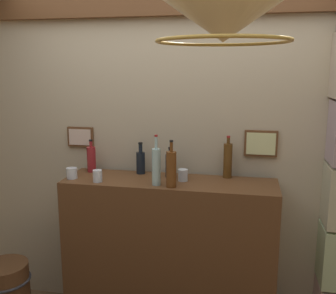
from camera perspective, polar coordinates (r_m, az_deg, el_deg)
panelled_rear_partition at (r=2.96m, az=1.29°, el=0.97°), size 3.44×0.15×2.63m
bar_shelf_unit at (r=2.96m, az=0.20°, el=-15.64°), size 1.49×0.42×1.15m
liquor_bottle_vodka at (r=2.82m, az=8.70°, el=-1.90°), size 0.06×0.06×0.30m
liquor_bottle_scotch at (r=2.91m, az=-4.01°, el=-2.15°), size 0.07×0.07×0.24m
liquor_bottle_tequila at (r=3.01m, az=-11.10°, el=-1.70°), size 0.07×0.07×0.25m
liquor_bottle_whiskey at (r=2.81m, az=0.38°, el=-2.64°), size 0.07×0.07×0.22m
liquor_bottle_amaro at (r=2.57m, az=0.48°, el=-3.18°), size 0.07×0.07×0.32m
liquor_bottle_rum at (r=2.61m, az=-1.73°, el=-2.78°), size 0.06×0.06×0.34m
glass_tumbler_rocks at (r=2.87m, az=-13.84°, el=-3.72°), size 0.08×0.08×0.08m
glass_tumbler_highball at (r=2.73m, az=2.19°, el=-4.11°), size 0.07×0.07×0.08m
glass_tumbler_shot at (r=2.75m, az=-10.24°, el=-4.17°), size 0.06×0.06×0.08m
pendant_lamp at (r=1.78m, az=8.10°, el=17.86°), size 0.59×0.59×0.54m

